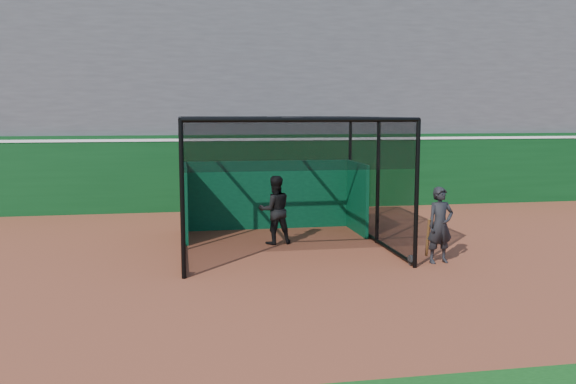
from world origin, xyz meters
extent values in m
plane|color=brown|center=(0.00, 0.00, 0.00)|extent=(120.00, 120.00, 0.00)
cube|color=#0A3A14|center=(0.00, 8.50, 1.25)|extent=(50.00, 0.45, 2.50)
cube|color=white|center=(0.00, 8.50, 2.35)|extent=(50.00, 0.50, 0.08)
cube|color=#4C4C4F|center=(0.00, 12.38, 3.88)|extent=(50.00, 7.85, 7.75)
cube|color=#074B2A|center=(1.08, 4.91, 0.95)|extent=(4.64, 0.10, 1.90)
cylinder|color=black|center=(-1.30, 0.25, 0.11)|extent=(0.08, 0.22, 0.22)
cylinder|color=black|center=(3.46, 0.25, 0.11)|extent=(0.08, 0.22, 0.22)
cylinder|color=black|center=(-1.30, 4.83, 0.11)|extent=(0.08, 0.22, 0.22)
cylinder|color=black|center=(3.46, 4.83, 0.11)|extent=(0.08, 0.22, 0.22)
imported|color=black|center=(0.94, 2.91, 0.84)|extent=(0.89, 0.73, 1.69)
imported|color=black|center=(4.13, 0.36, 0.82)|extent=(0.65, 0.47, 1.65)
cylinder|color=#593819|center=(3.88, 0.41, 0.55)|extent=(0.14, 0.34, 0.87)
camera|label=1|loc=(-1.34, -11.70, 3.20)|focal=38.00mm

